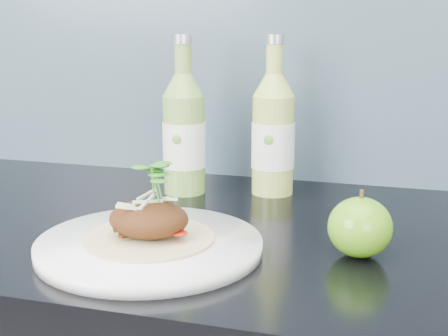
% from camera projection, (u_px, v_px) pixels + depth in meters
% --- Properties ---
extents(dinner_plate, '(0.31, 0.31, 0.02)m').
position_uv_depth(dinner_plate, '(150.00, 245.00, 0.78)').
color(dinner_plate, white).
rests_on(dinner_plate, kitchen_counter).
extents(pork_taco, '(0.16, 0.16, 0.10)m').
position_uv_depth(pork_taco, '(149.00, 217.00, 0.78)').
color(pork_taco, tan).
rests_on(pork_taco, dinner_plate).
extents(green_apple, '(0.09, 0.09, 0.08)m').
position_uv_depth(green_apple, '(360.00, 227.00, 0.76)').
color(green_apple, '#538D0F').
rests_on(green_apple, kitchen_counter).
extents(cider_bottle_left, '(0.09, 0.09, 0.26)m').
position_uv_depth(cider_bottle_left, '(184.00, 134.00, 1.04)').
color(cider_bottle_left, '#78A645').
rests_on(cider_bottle_left, kitchen_counter).
extents(cider_bottle_right, '(0.07, 0.07, 0.26)m').
position_uv_depth(cider_bottle_right, '(273.00, 135.00, 1.03)').
color(cider_bottle_right, '#AEC853').
rests_on(cider_bottle_right, kitchen_counter).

